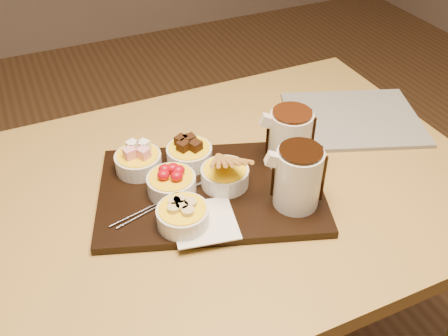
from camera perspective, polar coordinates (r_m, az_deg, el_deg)
name	(u,v)px	position (r m, az deg, el deg)	size (l,w,h in m)	color
dining_table	(208,220)	(1.13, -1.90, -5.96)	(1.20, 0.80, 0.75)	#A7853E
serving_board	(211,191)	(1.04, -1.51, -2.62)	(0.46, 0.30, 0.02)	black
napkin	(204,222)	(0.96, -2.28, -6.15)	(0.12, 0.12, 0.00)	white
bowl_marshmallows	(138,162)	(1.09, -9.75, 0.65)	(0.10, 0.10, 0.04)	silver
bowl_cake	(189,155)	(1.09, -3.97, 1.47)	(0.10, 0.10, 0.04)	silver
bowl_strawberries	(172,184)	(1.02, -6.01, -1.88)	(0.10, 0.10, 0.04)	silver
bowl_biscotti	(225,177)	(1.03, 0.09, -0.98)	(0.10, 0.10, 0.04)	silver
bowl_bananas	(183,216)	(0.95, -4.73, -5.54)	(0.10, 0.10, 0.04)	silver
pitcher_dark_chocolate	(298,178)	(0.97, 8.44, -1.16)	(0.09, 0.09, 0.12)	silver
pitcher_milk_chocolate	(290,139)	(1.07, 7.53, 3.31)	(0.09, 0.09, 0.12)	silver
fondue_skewers	(167,199)	(1.01, -6.50, -3.50)	(0.26, 0.03, 0.01)	silver
newspaper	(353,119)	(1.31, 14.51, 5.47)	(0.33, 0.26, 0.01)	beige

